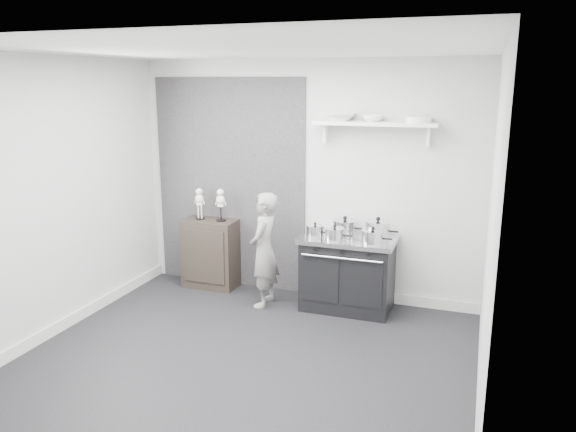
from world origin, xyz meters
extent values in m
plane|color=black|center=(0.00, 0.00, 0.00)|extent=(4.00, 4.00, 0.00)
cube|color=beige|center=(0.00, 1.80, 1.35)|extent=(4.00, 0.02, 2.70)
cube|color=beige|center=(0.00, -1.80, 1.35)|extent=(4.00, 0.02, 2.70)
cube|color=beige|center=(-2.00, 0.00, 1.35)|extent=(0.02, 3.60, 2.70)
cube|color=beige|center=(2.00, 0.00, 1.35)|extent=(0.02, 3.60, 2.70)
cube|color=silver|center=(0.00, 0.00, 2.70)|extent=(4.00, 3.60, 0.02)
cube|color=black|center=(-0.95, 1.79, 1.25)|extent=(1.90, 0.02, 2.50)
cube|color=silver|center=(1.00, 1.78, 0.06)|extent=(2.00, 0.03, 0.12)
cube|color=silver|center=(-1.98, 0.00, 0.06)|extent=(0.03, 3.60, 0.12)
cube|color=white|center=(0.80, 1.67, 2.02)|extent=(1.30, 0.26, 0.04)
cube|color=white|center=(0.25, 1.74, 1.90)|extent=(0.03, 0.12, 0.20)
cube|color=white|center=(1.35, 1.74, 1.90)|extent=(0.03, 0.12, 0.20)
cube|color=black|center=(0.60, 1.48, 0.38)|extent=(0.96, 0.57, 0.77)
cube|color=silver|center=(0.60, 1.48, 0.79)|extent=(1.01, 0.61, 0.05)
cube|color=black|center=(0.37, 1.19, 0.40)|extent=(0.40, 0.02, 0.50)
cube|color=black|center=(0.83, 1.19, 0.40)|extent=(0.40, 0.02, 0.50)
cylinder|color=silver|center=(0.60, 1.16, 0.67)|extent=(0.86, 0.02, 0.02)
cylinder|color=black|center=(0.31, 1.18, 0.75)|extent=(0.04, 0.03, 0.04)
cylinder|color=black|center=(0.60, 1.18, 0.75)|extent=(0.04, 0.03, 0.04)
cylinder|color=black|center=(0.88, 1.18, 0.75)|extent=(0.04, 0.03, 0.04)
cube|color=black|center=(-1.14, 1.61, 0.42)|extent=(0.64, 0.37, 0.83)
imported|color=gray|center=(-0.30, 1.26, 0.64)|extent=(0.32, 0.48, 1.29)
cylinder|color=silver|center=(0.25, 1.37, 0.87)|extent=(0.19, 0.19, 0.12)
cylinder|color=silver|center=(0.25, 1.37, 0.94)|extent=(0.19, 0.19, 0.01)
sphere|color=black|center=(0.25, 1.37, 0.96)|extent=(0.03, 0.03, 0.03)
cylinder|color=black|center=(0.38, 1.37, 0.87)|extent=(0.10, 0.02, 0.02)
cylinder|color=silver|center=(0.52, 1.62, 0.88)|extent=(0.26, 0.26, 0.14)
cylinder|color=silver|center=(0.52, 1.62, 0.96)|extent=(0.26, 0.26, 0.01)
sphere|color=black|center=(0.52, 1.62, 0.99)|extent=(0.05, 0.05, 0.05)
cylinder|color=black|center=(0.69, 1.62, 0.88)|extent=(0.10, 0.02, 0.02)
cylinder|color=silver|center=(0.89, 1.56, 0.90)|extent=(0.26, 0.26, 0.17)
cylinder|color=silver|center=(0.89, 1.56, 0.99)|extent=(0.27, 0.27, 0.01)
sphere|color=black|center=(0.89, 1.56, 1.02)|extent=(0.05, 0.05, 0.05)
cylinder|color=black|center=(1.06, 1.56, 0.90)|extent=(0.10, 0.02, 0.02)
cylinder|color=silver|center=(0.88, 1.32, 0.88)|extent=(0.23, 0.23, 0.13)
cylinder|color=silver|center=(0.88, 1.32, 0.95)|extent=(0.23, 0.23, 0.01)
sphere|color=black|center=(0.88, 1.32, 0.98)|extent=(0.04, 0.04, 0.04)
cylinder|color=black|center=(1.04, 1.32, 0.88)|extent=(0.10, 0.02, 0.02)
cylinder|color=silver|center=(0.48, 1.33, 0.87)|extent=(0.21, 0.21, 0.12)
cylinder|color=silver|center=(0.48, 1.33, 0.94)|extent=(0.21, 0.21, 0.01)
sphere|color=black|center=(0.48, 1.33, 0.96)|extent=(0.04, 0.04, 0.04)
cylinder|color=black|center=(0.62, 1.33, 0.87)|extent=(0.10, 0.02, 0.02)
imported|color=white|center=(0.42, 1.67, 2.08)|extent=(0.34, 0.34, 0.08)
imported|color=white|center=(0.78, 1.67, 2.07)|extent=(0.22, 0.22, 0.07)
cylinder|color=white|center=(1.25, 1.67, 2.07)|extent=(0.26, 0.26, 0.06)
camera|label=1|loc=(1.91, -4.23, 2.44)|focal=35.00mm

